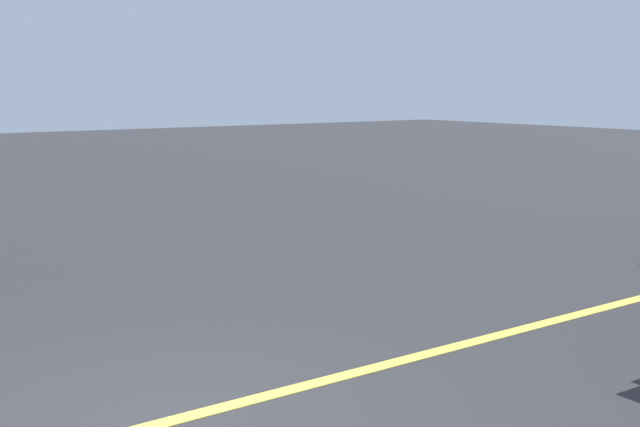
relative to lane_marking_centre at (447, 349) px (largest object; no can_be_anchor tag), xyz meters
name	(u,v)px	position (x,y,z in m)	size (l,w,h in m)	color
ground_plane	(161,425)	(-3.00, 0.00, -0.01)	(80.00, 80.00, 0.00)	#2D2D30
lane_marking_centre	(447,349)	(0.00, 0.00, 0.00)	(28.00, 0.16, 0.01)	#E0D14C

